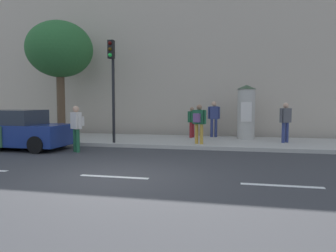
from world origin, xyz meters
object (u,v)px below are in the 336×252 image
object	(u,v)px
pedestrian_in_light_jacket	(192,120)
pedestrian_near_pole	(214,116)
pedestrian_tallest	(286,119)
pedestrian_in_dark_shirt	(199,120)
parked_car_blue	(16,130)
poster_column	(246,112)
pedestrian_with_backpack	(77,124)
street_tree	(60,50)
traffic_light	(112,74)

from	to	relation	value
pedestrian_in_light_jacket	pedestrian_near_pole	bearing A→B (deg)	26.00
pedestrian_tallest	pedestrian_in_dark_shirt	bearing A→B (deg)	-160.33
pedestrian_near_pole	parked_car_blue	distance (m)	8.91
pedestrian_in_light_jacket	poster_column	bearing A→B (deg)	-0.14
pedestrian_with_backpack	street_tree	bearing A→B (deg)	127.23
pedestrian_tallest	poster_column	bearing A→B (deg)	145.95
pedestrian_with_backpack	pedestrian_tallest	xyz separation A→B (m)	(7.86, 3.42, 0.12)
pedestrian_tallest	parked_car_blue	xyz separation A→B (m)	(-10.62, -3.23, -0.41)
poster_column	pedestrian_near_pole	xyz separation A→B (m)	(-1.53, 0.50, -0.25)
pedestrian_with_backpack	pedestrian_near_pole	distance (m)	6.88
street_tree	pedestrian_in_dark_shirt	distance (m)	8.09
traffic_light	pedestrian_tallest	bearing A→B (deg)	13.46
pedestrian_in_light_jacket	parked_car_blue	bearing A→B (deg)	-146.21
traffic_light	pedestrian_in_light_jacket	bearing A→B (deg)	43.41
pedestrian_in_dark_shirt	pedestrian_near_pole	bearing A→B (deg)	82.15
street_tree	pedestrian_tallest	bearing A→B (deg)	-1.91
pedestrian_tallest	pedestrian_near_pole	bearing A→B (deg)	153.15
street_tree	parked_car_blue	xyz separation A→B (m)	(0.11, -3.58, -3.71)
pedestrian_in_dark_shirt	parked_car_blue	bearing A→B (deg)	-164.51
parked_car_blue	pedestrian_with_backpack	bearing A→B (deg)	-3.96
parked_car_blue	pedestrian_in_dark_shirt	bearing A→B (deg)	15.49
poster_column	pedestrian_with_backpack	bearing A→B (deg)	-144.21
pedestrian_with_backpack	pedestrian_tallest	distance (m)	8.57
traffic_light	pedestrian_in_dark_shirt	bearing A→B (deg)	6.99
pedestrian_near_pole	pedestrian_in_dark_shirt	world-z (taller)	pedestrian_near_pole
pedestrian_in_dark_shirt	street_tree	bearing A→B (deg)	167.29
poster_column	pedestrian_tallest	xyz separation A→B (m)	(1.61, -1.09, -0.27)
street_tree	pedestrian_in_light_jacket	distance (m)	7.46
pedestrian_near_pole	pedestrian_in_dark_shirt	bearing A→B (deg)	-97.85
pedestrian_tallest	pedestrian_in_light_jacket	distance (m)	4.31
traffic_light	poster_column	xyz separation A→B (m)	(5.51, 2.79, -1.59)
street_tree	pedestrian_near_pole	distance (m)	8.36
pedestrian_tallest	traffic_light	bearing A→B (deg)	-166.54
traffic_light	pedestrian_with_backpack	size ratio (longest dim) A/B	2.46
poster_column	parked_car_blue	size ratio (longest dim) A/B	0.60
pedestrian_near_pole	poster_column	bearing A→B (deg)	-18.18
poster_column	pedestrian_in_light_jacket	size ratio (longest dim) A/B	1.70
poster_column	pedestrian_in_dark_shirt	distance (m)	3.06
pedestrian_with_backpack	pedestrian_tallest	world-z (taller)	pedestrian_tallest
pedestrian_near_pole	pedestrian_in_dark_shirt	size ratio (longest dim) A/B	1.08
poster_column	street_tree	bearing A→B (deg)	-175.42
street_tree	pedestrian_with_backpack	size ratio (longest dim) A/B	3.31
poster_column	pedestrian_in_dark_shirt	world-z (taller)	poster_column
pedestrian_tallest	pedestrian_in_dark_shirt	xyz separation A→B (m)	(-3.54, -1.26, -0.03)
pedestrian_tallest	street_tree	bearing A→B (deg)	178.09
traffic_light	pedestrian_near_pole	xyz separation A→B (m)	(3.98, 3.29, -1.84)
street_tree	pedestrian_in_light_jacket	bearing A→B (deg)	6.40
parked_car_blue	street_tree	bearing A→B (deg)	91.72
parked_car_blue	poster_column	bearing A→B (deg)	25.59
traffic_light	street_tree	distance (m)	4.40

